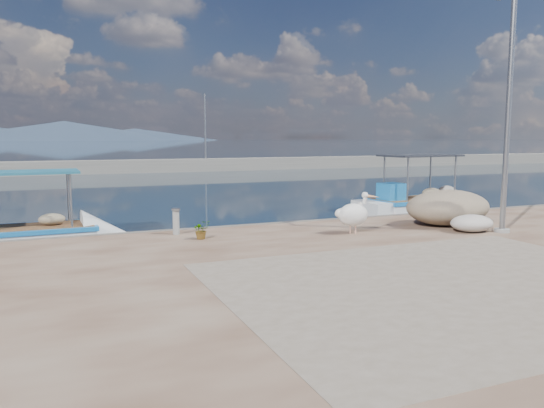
{
  "coord_description": "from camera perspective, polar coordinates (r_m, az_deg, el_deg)",
  "views": [
    {
      "loc": [
        -6.08,
        -10.78,
        3.29
      ],
      "look_at": [
        0.0,
        3.8,
        1.3
      ],
      "focal_mm": 35.0,
      "sensor_mm": 36.0,
      "label": 1
    }
  ],
  "objects": [
    {
      "name": "boat_right",
      "position": [
        24.5,
        15.38,
        -0.25
      ],
      "size": [
        6.29,
        2.48,
        2.96
      ],
      "rotation": [
        0.0,
        0.0,
        0.08
      ],
      "color": "white",
      "rests_on": "ground"
    },
    {
      "name": "quay_patch",
      "position": [
        10.88,
        19.18,
        -8.06
      ],
      "size": [
        9.0,
        7.0,
        0.01
      ],
      "primitive_type": "cube",
      "color": "gray",
      "rests_on": "quay"
    },
    {
      "name": "breakwater",
      "position": [
        51.21,
        -15.82,
        3.9
      ],
      "size": [
        120.0,
        2.2,
        7.5
      ],
      "color": "gray",
      "rests_on": "ground"
    },
    {
      "name": "mountains",
      "position": [
        660.89,
        -21.9,
        7.21
      ],
      "size": [
        370.0,
        280.0,
        22.0
      ],
      "color": "#28384C",
      "rests_on": "ground"
    },
    {
      "name": "bollard_near",
      "position": [
        15.53,
        -10.29,
        -1.74
      ],
      "size": [
        0.25,
        0.25,
        0.76
      ],
      "color": "gray",
      "rests_on": "quay"
    },
    {
      "name": "boat_left",
      "position": [
        18.14,
        -24.79,
        -3.27
      ],
      "size": [
        5.55,
        1.97,
        2.65
      ],
      "rotation": [
        0.0,
        0.0,
        0.03
      ],
      "color": "white",
      "rests_on": "ground"
    },
    {
      "name": "net_pile_d",
      "position": [
        16.85,
        20.7,
        -1.94
      ],
      "size": [
        1.36,
        1.02,
        0.51
      ],
      "primitive_type": "ellipsoid",
      "color": "beige",
      "rests_on": "quay"
    },
    {
      "name": "lamp_post",
      "position": [
        16.94,
        23.98,
        8.29
      ],
      "size": [
        0.44,
        0.96,
        7.0
      ],
      "color": "gray",
      "rests_on": "quay"
    },
    {
      "name": "net_pile_c",
      "position": [
        17.84,
        18.39,
        -0.36
      ],
      "size": [
        2.87,
        2.05,
        1.13
      ],
      "primitive_type": "ellipsoid",
      "color": "tan",
      "rests_on": "quay"
    },
    {
      "name": "pelican",
      "position": [
        15.6,
        8.79,
        -1.06
      ],
      "size": [
        1.28,
        0.87,
        1.22
      ],
      "rotation": [
        0.0,
        0.0,
        -0.37
      ],
      "color": "tan",
      "rests_on": "quay"
    },
    {
      "name": "potted_plant",
      "position": [
        14.76,
        -7.61,
        -2.76
      ],
      "size": [
        0.53,
        0.48,
        0.52
      ],
      "primitive_type": "imported",
      "rotation": [
        0.0,
        0.0,
        0.17
      ],
      "color": "#33722D",
      "rests_on": "quay"
    },
    {
      "name": "ground",
      "position": [
        12.81,
        6.62,
        -7.76
      ],
      "size": [
        1400.0,
        1400.0,
        0.0
      ],
      "primitive_type": "plane",
      "color": "#162635",
      "rests_on": "ground"
    }
  ]
}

